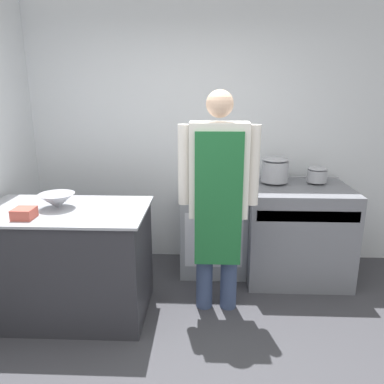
{
  "coord_description": "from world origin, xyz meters",
  "views": [
    {
      "loc": [
        0.2,
        -1.83,
        1.83
      ],
      "look_at": [
        0.09,
        1.15,
        1.0
      ],
      "focal_mm": 35.0,
      "sensor_mm": 36.0,
      "label": 1
    }
  ],
  "objects_px": {
    "stove": "(296,232)",
    "mixing_bowl": "(57,201)",
    "fridge_unit": "(213,233)",
    "sauce_pot": "(317,174)",
    "stock_pot": "(275,169)",
    "person_cook": "(218,191)",
    "plastic_tub": "(24,213)"
  },
  "relations": [
    {
      "from": "stock_pot",
      "to": "fridge_unit",
      "type": "bearing_deg",
      "value": -178.16
    },
    {
      "from": "person_cook",
      "to": "mixing_bowl",
      "type": "distance_m",
      "value": 1.29
    },
    {
      "from": "person_cook",
      "to": "plastic_tub",
      "type": "xyz_separation_m",
      "value": [
        -1.43,
        -0.34,
        -0.09
      ]
    },
    {
      "from": "stove",
      "to": "plastic_tub",
      "type": "bearing_deg",
      "value": -156.91
    },
    {
      "from": "stove",
      "to": "sauce_pot",
      "type": "bearing_deg",
      "value": 34.65
    },
    {
      "from": "mixing_bowl",
      "to": "sauce_pot",
      "type": "xyz_separation_m",
      "value": [
        2.27,
        0.82,
        0.05
      ]
    },
    {
      "from": "fridge_unit",
      "to": "sauce_pot",
      "type": "bearing_deg",
      "value": 1.08
    },
    {
      "from": "plastic_tub",
      "to": "stock_pot",
      "type": "relative_size",
      "value": 0.56
    },
    {
      "from": "mixing_bowl",
      "to": "fridge_unit",
      "type": "bearing_deg",
      "value": 32.55
    },
    {
      "from": "mixing_bowl",
      "to": "plastic_tub",
      "type": "distance_m",
      "value": 0.3
    },
    {
      "from": "plastic_tub",
      "to": "sauce_pot",
      "type": "distance_m",
      "value": 2.65
    },
    {
      "from": "stove",
      "to": "mixing_bowl",
      "type": "xyz_separation_m",
      "value": [
        -2.08,
        -0.69,
        0.51
      ]
    },
    {
      "from": "stove",
      "to": "person_cook",
      "type": "bearing_deg",
      "value": -142.54
    },
    {
      "from": "fridge_unit",
      "to": "person_cook",
      "type": "distance_m",
      "value": 0.97
    },
    {
      "from": "fridge_unit",
      "to": "stock_pot",
      "type": "distance_m",
      "value": 0.9
    },
    {
      "from": "person_cook",
      "to": "mixing_bowl",
      "type": "xyz_separation_m",
      "value": [
        -1.28,
        -0.08,
        -0.07
      ]
    },
    {
      "from": "person_cook",
      "to": "sauce_pot",
      "type": "height_order",
      "value": "person_cook"
    },
    {
      "from": "fridge_unit",
      "to": "sauce_pot",
      "type": "distance_m",
      "value": 1.19
    },
    {
      "from": "plastic_tub",
      "to": "stock_pot",
      "type": "bearing_deg",
      "value": 28.37
    },
    {
      "from": "mixing_bowl",
      "to": "stock_pot",
      "type": "height_order",
      "value": "stock_pot"
    },
    {
      "from": "person_cook",
      "to": "plastic_tub",
      "type": "bearing_deg",
      "value": -166.68
    },
    {
      "from": "plastic_tub",
      "to": "mixing_bowl",
      "type": "bearing_deg",
      "value": 60.5
    },
    {
      "from": "fridge_unit",
      "to": "mixing_bowl",
      "type": "xyz_separation_m",
      "value": [
        -1.26,
        -0.81,
        0.58
      ]
    },
    {
      "from": "sauce_pot",
      "to": "mixing_bowl",
      "type": "bearing_deg",
      "value": -160.05
    },
    {
      "from": "person_cook",
      "to": "stock_pot",
      "type": "height_order",
      "value": "person_cook"
    },
    {
      "from": "mixing_bowl",
      "to": "stove",
      "type": "bearing_deg",
      "value": 18.38
    },
    {
      "from": "stock_pot",
      "to": "person_cook",
      "type": "bearing_deg",
      "value": -127.77
    },
    {
      "from": "plastic_tub",
      "to": "stock_pot",
      "type": "xyz_separation_m",
      "value": [
        2.0,
        1.08,
        0.12
      ]
    },
    {
      "from": "stove",
      "to": "mixing_bowl",
      "type": "height_order",
      "value": "mixing_bowl"
    },
    {
      "from": "stove",
      "to": "stock_pot",
      "type": "relative_size",
      "value": 3.72
    },
    {
      "from": "person_cook",
      "to": "sauce_pot",
      "type": "relative_size",
      "value": 9.7
    },
    {
      "from": "stove",
      "to": "person_cook",
      "type": "height_order",
      "value": "person_cook"
    }
  ]
}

